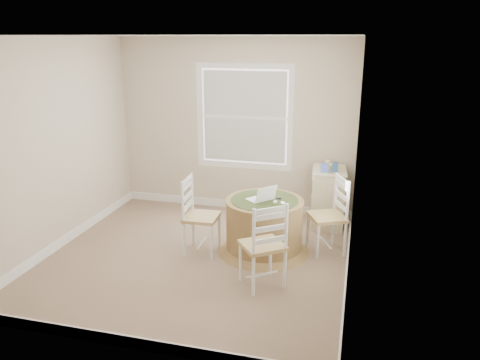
% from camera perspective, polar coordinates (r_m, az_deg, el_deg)
% --- Properties ---
extents(room, '(3.64, 3.64, 2.64)m').
position_cam_1_polar(room, '(5.47, -3.41, 3.42)').
color(room, '#93795D').
rests_on(room, ground).
extents(round_table, '(1.14, 1.14, 0.69)m').
position_cam_1_polar(round_table, '(5.82, 2.96, -5.30)').
color(round_table, brown).
rests_on(round_table, ground).
extents(chair_left, '(0.42, 0.44, 0.95)m').
position_cam_1_polar(chair_left, '(5.77, -4.71, -4.48)').
color(chair_left, white).
rests_on(chair_left, ground).
extents(chair_near, '(0.58, 0.57, 0.95)m').
position_cam_1_polar(chair_near, '(5.01, 2.77, -7.89)').
color(chair_near, white).
rests_on(chair_near, ground).
extents(chair_right, '(0.54, 0.55, 0.95)m').
position_cam_1_polar(chair_right, '(5.86, 10.56, -4.38)').
color(chair_right, white).
rests_on(chair_right, ground).
extents(laptop, '(0.39, 0.40, 0.21)m').
position_cam_1_polar(laptop, '(5.70, 2.63, -2.19)').
color(laptop, white).
rests_on(laptop, round_table).
extents(mouse, '(0.08, 0.10, 0.03)m').
position_cam_1_polar(mouse, '(5.64, 4.29, -2.64)').
color(mouse, white).
rests_on(mouse, round_table).
extents(phone, '(0.07, 0.10, 0.02)m').
position_cam_1_polar(phone, '(5.62, 5.25, -2.83)').
color(phone, '#B7BABF').
rests_on(phone, round_table).
extents(keys, '(0.07, 0.07, 0.02)m').
position_cam_1_polar(keys, '(5.75, 4.73, -2.27)').
color(keys, black).
rests_on(keys, round_table).
extents(corner_chest, '(0.52, 0.66, 0.83)m').
position_cam_1_polar(corner_chest, '(6.72, 10.63, -2.11)').
color(corner_chest, beige).
rests_on(corner_chest, ground).
extents(tissue_box, '(0.13, 0.13, 0.10)m').
position_cam_1_polar(tissue_box, '(6.46, 10.25, 1.44)').
color(tissue_box, '#5872C9').
rests_on(tissue_box, corner_chest).
extents(box_yellow, '(0.16, 0.11, 0.06)m').
position_cam_1_polar(box_yellow, '(6.65, 11.35, 1.66)').
color(box_yellow, '#E7E551').
rests_on(box_yellow, corner_chest).
extents(box_blue, '(0.09, 0.09, 0.12)m').
position_cam_1_polar(box_blue, '(6.47, 11.56, 1.50)').
color(box_blue, '#305290').
rests_on(box_blue, corner_chest).
extents(cup_cream, '(0.07, 0.07, 0.09)m').
position_cam_1_polar(cup_cream, '(6.73, 10.60, 2.02)').
color(cup_cream, beige).
rests_on(cup_cream, corner_chest).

